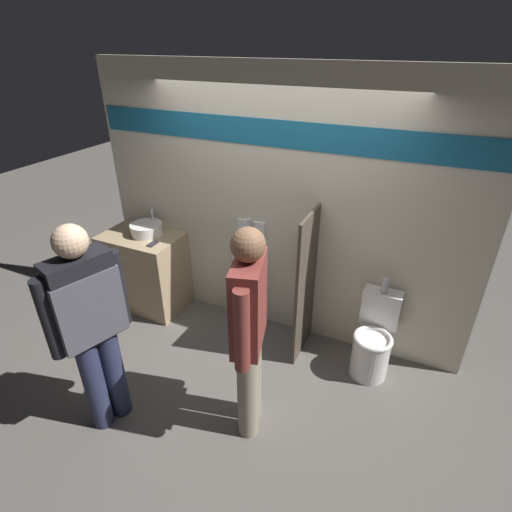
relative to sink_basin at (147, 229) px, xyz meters
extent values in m
plane|color=#5B5651|center=(1.42, -0.34, -0.98)|extent=(16.00, 16.00, 0.00)
cube|color=beige|center=(1.42, 0.26, 0.37)|extent=(3.92, 0.06, 2.70)
cube|color=#19668E|center=(1.42, 0.23, 1.12)|extent=(3.84, 0.01, 0.24)
cube|color=tan|center=(-0.05, -0.06, -0.52)|extent=(0.88, 0.58, 0.92)
cylinder|color=white|center=(0.00, 0.00, 0.00)|extent=(0.36, 0.36, 0.12)
cylinder|color=silver|center=(0.00, 0.12, 0.13)|extent=(0.03, 0.03, 0.14)
cube|color=#232328|center=(0.21, -0.18, -0.06)|extent=(0.07, 0.14, 0.01)
cube|color=#4C4238|center=(1.89, -0.04, -0.22)|extent=(0.03, 0.54, 1.52)
cylinder|color=silver|center=(1.19, 0.09, -0.67)|extent=(0.04, 0.04, 0.61)
ellipsoid|color=white|center=(1.19, 0.09, -0.14)|extent=(0.32, 0.26, 0.48)
cube|color=white|center=(1.19, 0.22, -0.07)|extent=(0.31, 0.02, 0.61)
cylinder|color=silver|center=(1.19, 0.18, 0.19)|extent=(0.06, 0.06, 0.16)
cylinder|color=white|center=(2.58, -0.12, -0.77)|extent=(0.35, 0.35, 0.42)
torus|color=white|center=(2.58, -0.12, -0.55)|extent=(0.36, 0.36, 0.04)
cube|color=white|center=(2.58, 0.14, -0.37)|extent=(0.35, 0.16, 0.37)
cylinder|color=silver|center=(2.58, 0.12, -0.11)|extent=(0.06, 0.06, 0.14)
cylinder|color=#282D4C|center=(0.68, -1.62, -0.54)|extent=(0.16, 0.16, 0.87)
cylinder|color=#282D4C|center=(0.73, -1.45, -0.54)|extent=(0.16, 0.16, 0.87)
cube|color=black|center=(0.71, -1.53, 0.24)|extent=(0.33, 0.49, 0.69)
cube|color=#4C4C56|center=(0.71, -1.53, 0.18)|extent=(0.36, 0.53, 0.55)
cylinder|color=black|center=(0.63, -1.78, 0.20)|extent=(0.11, 0.11, 0.63)
cylinder|color=black|center=(0.79, -1.29, 0.20)|extent=(0.11, 0.11, 0.63)
sphere|color=beige|center=(0.71, -1.53, 0.70)|extent=(0.24, 0.24, 0.24)
cylinder|color=gray|center=(1.82, -1.18, -0.54)|extent=(0.16, 0.16, 0.87)
cylinder|color=gray|center=(1.77, -1.01, -0.54)|extent=(0.16, 0.16, 0.87)
cube|color=brown|center=(1.79, -1.09, 0.24)|extent=(0.32, 0.49, 0.69)
cylinder|color=brown|center=(1.87, -1.34, 0.21)|extent=(0.11, 0.11, 0.64)
cylinder|color=brown|center=(1.72, -0.84, 0.21)|extent=(0.11, 0.11, 0.64)
sphere|color=brown|center=(1.79, -1.09, 0.71)|extent=(0.24, 0.24, 0.24)
camera|label=1|loc=(2.80, -3.14, 1.88)|focal=28.00mm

